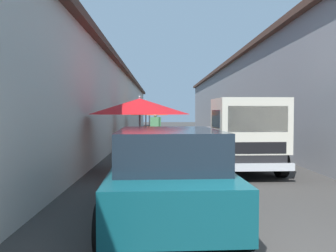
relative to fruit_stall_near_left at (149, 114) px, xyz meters
name	(u,v)px	position (x,y,z in m)	size (l,w,h in m)	color
ground	(184,147)	(-4.51, -1.87, -1.60)	(90.00, 90.00, 0.00)	#3D3A38
building_left_whitewash	(59,105)	(-2.26, 4.90, 0.53)	(49.80, 7.50, 4.26)	beige
building_right_concrete	(302,98)	(-2.26, -8.64, 0.92)	(49.80, 7.50, 5.03)	gray
fruit_stall_near_left	(149,114)	(0.00, 0.00, 0.00)	(2.35, 2.35, 2.12)	#9E9EA3
fruit_stall_near_right	(140,111)	(-11.60, -0.11, 0.14)	(2.90, 2.90, 2.19)	#9E9EA3
fruit_stall_far_left	(145,113)	(-5.42, 0.02, 0.08)	(2.26, 2.26, 2.31)	#9E9EA3
hatchback_car	(168,174)	(-16.13, -0.81, -0.87)	(3.97, 2.03, 1.45)	#0F4C56
delivery_truck	(242,136)	(-11.88, -2.99, -0.56)	(4.97, 2.09, 2.08)	black
vendor_by_crates	(156,125)	(-1.88, -0.43, -0.63)	(0.37, 0.62, 1.68)	#665B4C
parked_scooter	(146,147)	(-8.78, -0.15, -1.15)	(1.68, 0.49, 1.14)	black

